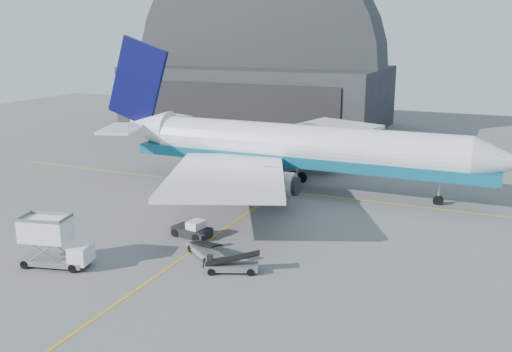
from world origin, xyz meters
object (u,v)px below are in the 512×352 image
at_px(airliner, 288,147).
at_px(pushback_tug, 193,230).
at_px(catering_truck, 53,243).
at_px(belt_loader_a, 231,266).
at_px(belt_loader_b, 205,250).

distance_m(airliner, pushback_tug, 20.49).
bearing_deg(catering_truck, belt_loader_a, 5.86).
distance_m(airliner, belt_loader_b, 24.21).
relative_size(airliner, belt_loader_b, 11.56).
relative_size(pushback_tug, belt_loader_b, 0.85).
bearing_deg(belt_loader_b, catering_truck, -109.99).
bearing_deg(pushback_tug, belt_loader_b, -38.02).
bearing_deg(airliner, belt_loader_b, -87.03).
xyz_separation_m(belt_loader_a, belt_loader_b, (-3.44, 2.06, 0.03)).
bearing_deg(belt_loader_a, belt_loader_b, 126.92).
height_order(airliner, pushback_tug, airliner).
bearing_deg(pushback_tug, catering_truck, -112.95).
xyz_separation_m(catering_truck, belt_loader_a, (13.91, 4.72, -1.51)).
bearing_deg(catering_truck, belt_loader_b, 20.06).
relative_size(belt_loader_a, belt_loader_b, 1.01).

